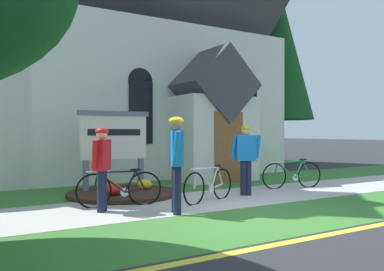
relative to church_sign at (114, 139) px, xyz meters
name	(u,v)px	position (x,y,z in m)	size (l,w,h in m)	color
ground	(156,189)	(1.20, 0.10, -1.33)	(140.00, 140.00, 0.00)	#2B2B2D
sidewalk_slab	(209,200)	(1.43, -2.12, -1.33)	(32.00, 2.33, 0.01)	#B7B5AD
grass_verge	(279,218)	(1.43, -4.34, -1.33)	(32.00, 2.10, 0.01)	#38722D
church_lawn	(160,187)	(1.43, 0.35, -1.33)	(24.00, 2.62, 0.01)	#38722D
curb_paint_stripe	(336,233)	(1.43, -5.53, -1.33)	(28.00, 0.16, 0.01)	yellow
church_building	(84,51)	(1.14, 6.73, 3.47)	(12.26, 12.61, 13.00)	silver
church_sign	(114,139)	(0.00, 0.00, 0.00)	(1.80, 0.16, 2.03)	slate
flower_bed	(123,193)	(0.00, -0.59, -1.26)	(2.59, 2.59, 0.34)	#382319
bicycle_red	(209,185)	(1.30, -2.33, -0.97)	(1.62, 0.64, 0.80)	black
bicycle_yellow	(120,188)	(-0.55, -1.87, -0.97)	(1.70, 0.36, 0.78)	black
bicycle_silver	(292,175)	(4.37, -1.70, -0.97)	(1.71, 0.47, 0.81)	black
cyclist_in_green_jersey	(102,163)	(-1.04, -2.24, -0.42)	(0.49, 0.52, 1.58)	#191E38
cyclist_in_blue_jersey	(246,154)	(2.50, -2.07, -0.36)	(0.59, 0.47, 1.67)	#191E38
cyclist_in_yellow_jersey	(176,156)	(0.08, -3.10, -0.27)	(0.38, 0.74, 1.78)	#191E38
roadside_conifer	(280,55)	(10.11, 4.86, 3.90)	(3.17, 3.17, 8.36)	#4C3823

